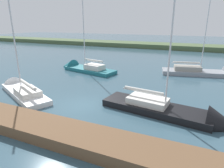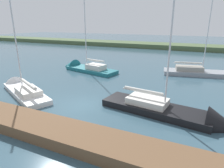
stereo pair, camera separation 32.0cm
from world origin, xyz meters
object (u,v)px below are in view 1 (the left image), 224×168
Objects in this scene: sailboat_inner_slip at (80,69)px; sailboat_far_right at (20,91)px; sailboat_behind_pier at (178,115)px; sailboat_mid_channel at (208,74)px.

sailboat_far_right is at bearing 99.44° from sailboat_inner_slip.
sailboat_behind_pier is 1.09× the size of sailboat_inner_slip.
sailboat_far_right is (18.38, 15.30, -0.03)m from sailboat_mid_channel.
sailboat_behind_pier is 18.38m from sailboat_inner_slip.
sailboat_mid_channel is at bearing 87.64° from sailboat_behind_pier.
sailboat_inner_slip is 1.10× the size of sailboat_far_right.
sailboat_behind_pier is at bearing -112.16° from sailboat_mid_channel.
sailboat_far_right is at bearing -152.25° from sailboat_mid_channel.
sailboat_far_right is at bearing -169.85° from sailboat_behind_pier.
sailboat_mid_channel is at bearing -154.08° from sailboat_inner_slip.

